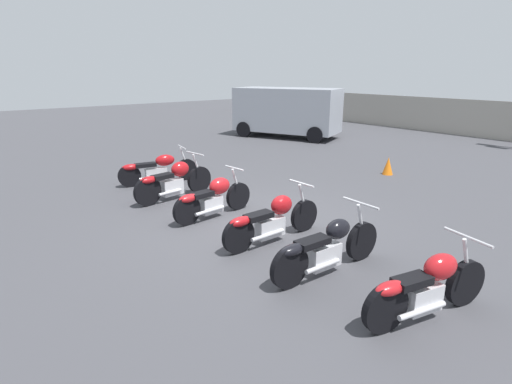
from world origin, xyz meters
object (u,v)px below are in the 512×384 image
traffic_cone_near (388,166)px  motorcycle_slot_4 (326,248)px  motorcycle_slot_0 (157,169)px  motorcycle_slot_3 (272,220)px  motorcycle_slot_2 (213,198)px  motorcycle_slot_5 (427,287)px  parked_van (287,110)px  motorcycle_slot_1 (174,181)px

traffic_cone_near → motorcycle_slot_4: bearing=-63.9°
motorcycle_slot_0 → motorcycle_slot_3: motorcycle_slot_3 is taller
motorcycle_slot_2 → motorcycle_slot_4: size_ratio=0.91×
motorcycle_slot_5 → traffic_cone_near: bearing=140.3°
motorcycle_slot_3 → parked_van: 11.86m
motorcycle_slot_1 → parked_van: size_ratio=0.42×
motorcycle_slot_5 → parked_van: parked_van is taller
motorcycle_slot_3 → motorcycle_slot_5: motorcycle_slot_5 is taller
motorcycle_slot_1 → motorcycle_slot_3: size_ratio=0.98×
parked_van → traffic_cone_near: size_ratio=9.85×
motorcycle_slot_2 → motorcycle_slot_5: bearing=-4.2°
motorcycle_slot_3 → parked_van: size_ratio=0.43×
parked_van → traffic_cone_near: parked_van is taller
motorcycle_slot_4 → traffic_cone_near: 6.68m
motorcycle_slot_1 → motorcycle_slot_2: bearing=-4.6°
motorcycle_slot_4 → traffic_cone_near: motorcycle_slot_4 is taller
motorcycle_slot_2 → parked_van: size_ratio=0.39×
motorcycle_slot_2 → traffic_cone_near: motorcycle_slot_2 is taller
motorcycle_slot_5 → parked_van: bearing=157.3°
motorcycle_slot_1 → motorcycle_slot_4: 4.75m
motorcycle_slot_1 → parked_van: (-5.17, 8.42, 0.76)m
motorcycle_slot_4 → motorcycle_slot_5: bearing=6.1°
motorcycle_slot_5 → motorcycle_slot_1: bearing=-165.5°
motorcycle_slot_1 → motorcycle_slot_4: bearing=-6.0°
motorcycle_slot_4 → motorcycle_slot_0: bearing=-179.5°
parked_van → motorcycle_slot_5: bearing=31.1°
motorcycle_slot_3 → motorcycle_slot_5: bearing=-1.0°
parked_van → traffic_cone_near: (6.97, -2.36, -0.96)m
motorcycle_slot_0 → motorcycle_slot_1: motorcycle_slot_1 is taller
motorcycle_slot_1 → parked_van: 9.91m
motorcycle_slot_2 → motorcycle_slot_3: motorcycle_slot_3 is taller
motorcycle_slot_3 → motorcycle_slot_5: 2.94m
motorcycle_slot_3 → motorcycle_slot_4: motorcycle_slot_4 is taller
motorcycle_slot_2 → motorcycle_slot_4: (3.12, 0.01, -0.01)m
motorcycle_slot_1 → motorcycle_slot_2: 1.62m
motorcycle_slot_0 → motorcycle_slot_4: 6.28m
motorcycle_slot_0 → motorcycle_slot_5: motorcycle_slot_5 is taller
motorcycle_slot_2 → motorcycle_slot_5: size_ratio=1.01×
motorcycle_slot_4 → parked_van: parked_van is taller
motorcycle_slot_2 → motorcycle_slot_3: bearing=-0.8°
traffic_cone_near → motorcycle_slot_2: bearing=-91.7°
motorcycle_slot_0 → motorcycle_slot_3: size_ratio=0.98×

